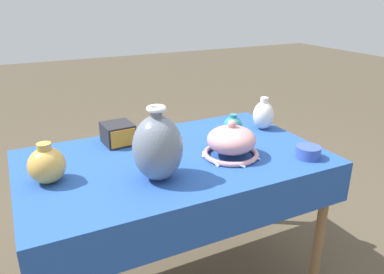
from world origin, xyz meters
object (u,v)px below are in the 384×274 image
at_px(cup_wide_charcoal, 153,136).
at_px(jar_round_teal, 233,125).
at_px(vase_dome_bell, 231,142).
at_px(mosaic_tile_box, 118,134).
at_px(pot_squat_cobalt, 308,152).
at_px(jar_round_ivory, 263,115).
at_px(vase_tall_bulbous, 158,147).
at_px(jar_round_ochre, 47,165).

xyz_separation_m(cup_wide_charcoal, jar_round_teal, (0.40, -0.05, 0.00)).
relative_size(vase_dome_bell, jar_round_teal, 2.44).
height_order(mosaic_tile_box, pot_squat_cobalt, mosaic_tile_box).
bearing_deg(jar_round_ivory, jar_round_teal, -178.80).
bearing_deg(mosaic_tile_box, jar_round_teal, -18.43).
relative_size(jar_round_teal, jar_round_ivory, 0.63).
height_order(vase_tall_bulbous, jar_round_teal, vase_tall_bulbous).
height_order(jar_round_teal, jar_round_ochre, jar_round_ochre).
bearing_deg(mosaic_tile_box, vase_dome_bell, -46.35).
relative_size(vase_tall_bulbous, pot_squat_cobalt, 2.71).
bearing_deg(vase_dome_bell, mosaic_tile_box, 137.48).
relative_size(vase_tall_bulbous, cup_wide_charcoal, 2.99).
bearing_deg(cup_wide_charcoal, vase_dome_bell, -46.19).
bearing_deg(vase_dome_bell, jar_round_ochre, 172.05).
height_order(mosaic_tile_box, jar_round_ivory, jar_round_ivory).
distance_m(vase_dome_bell, cup_wide_charcoal, 0.37).
relative_size(vase_dome_bell, cup_wide_charcoal, 2.67).
bearing_deg(jar_round_ivory, pot_squat_cobalt, -96.80).
bearing_deg(jar_round_ochre, cup_wide_charcoal, 18.88).
distance_m(vase_dome_bell, jar_round_ochre, 0.74).
bearing_deg(jar_round_ochre, pot_squat_cobalt, -14.43).
height_order(vase_dome_bell, jar_round_ochre, vase_dome_bell).
height_order(vase_dome_bell, cup_wide_charcoal, vase_dome_bell).
height_order(mosaic_tile_box, cup_wide_charcoal, mosaic_tile_box).
relative_size(cup_wide_charcoal, jar_round_teal, 0.91).
bearing_deg(jar_round_ochre, mosaic_tile_box, 37.18).
bearing_deg(jar_round_teal, jar_round_ivory, 1.20).
distance_m(vase_dome_bell, jar_round_ivory, 0.40).
height_order(vase_dome_bell, jar_round_teal, vase_dome_bell).
bearing_deg(jar_round_teal, vase_dome_bell, -123.94).
height_order(jar_round_ivory, pot_squat_cobalt, jar_round_ivory).
bearing_deg(vase_dome_bell, cup_wide_charcoal, 133.81).
relative_size(jar_round_teal, jar_round_ochre, 0.68).
xyz_separation_m(mosaic_tile_box, jar_round_ochre, (-0.34, -0.26, 0.02)).
xyz_separation_m(mosaic_tile_box, pot_squat_cobalt, (0.68, -0.52, -0.02)).
bearing_deg(vase_dome_bell, jar_round_teal, 56.06).
relative_size(mosaic_tile_box, pot_squat_cobalt, 1.45).
distance_m(jar_round_ivory, jar_round_ochre, 1.07).
relative_size(jar_round_ivory, pot_squat_cobalt, 1.58).
relative_size(vase_tall_bulbous, jar_round_ochre, 1.84).
height_order(jar_round_ochre, pot_squat_cobalt, jar_round_ochre).
xyz_separation_m(vase_dome_bell, cup_wide_charcoal, (-0.25, 0.27, -0.02)).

